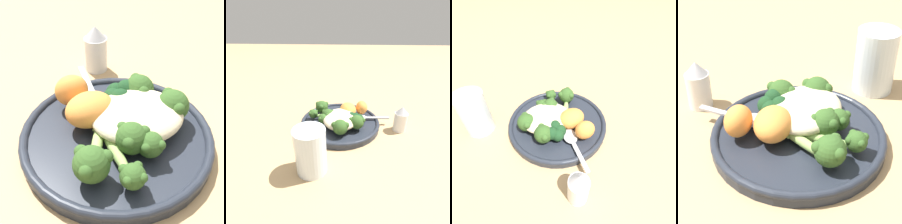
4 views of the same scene
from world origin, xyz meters
The scene contains 16 objects.
ground_plane centered at (0.00, 0.00, 0.00)m, with size 4.00×4.00×0.00m, color tan.
plate centered at (-0.01, 0.02, 0.01)m, with size 0.25×0.25×0.02m.
quinoa_mound centered at (-0.03, 0.01, 0.04)m, with size 0.12×0.10×0.04m, color beige.
broccoli_stalk_0 centered at (0.04, 0.07, 0.04)m, with size 0.06×0.11×0.04m.
broccoli_stalk_1 centered at (0.00, 0.08, 0.03)m, with size 0.03×0.12×0.03m.
broccoli_stalk_2 centered at (-0.01, 0.05, 0.04)m, with size 0.06×0.08×0.04m.
broccoli_stalk_3 centered at (-0.02, 0.05, 0.04)m, with size 0.08×0.09×0.03m.
broccoli_stalk_4 centered at (-0.02, 0.02, 0.03)m, with size 0.08×0.05×0.03m.
broccoli_stalk_5 centered at (-0.07, 0.01, 0.04)m, with size 0.13×0.05×0.04m.
broccoli_stalk_6 centered at (-0.05, -0.03, 0.04)m, with size 0.10×0.08×0.04m.
sweet_potato_chunk_0 centered at (0.02, -0.01, 0.04)m, with size 0.07×0.05×0.04m, color orange.
sweet_potato_chunk_1 centered at (0.04, -0.05, 0.04)m, with size 0.05×0.04×0.05m, color orange.
kale_tuft centered at (-0.03, -0.03, 0.04)m, with size 0.05×0.05×0.03m.
spoon centered at (0.01, -0.06, 0.03)m, with size 0.03×0.12×0.01m.
water_glass centered at (-0.20, 0.07, 0.05)m, with size 0.07×0.07×0.11m, color silver.
salt_shaker centered at (-0.02, -0.17, 0.04)m, with size 0.04×0.04×0.08m.
Camera 2 is at (-0.49, -0.01, 0.31)m, focal length 28.00 mm.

